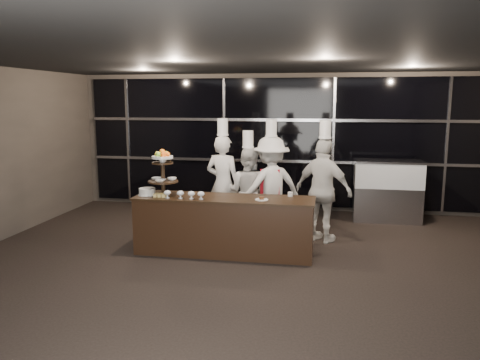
% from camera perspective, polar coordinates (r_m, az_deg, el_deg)
% --- Properties ---
extents(room, '(10.00, 10.00, 10.00)m').
position_cam_1_polar(room, '(5.51, -0.62, -0.00)').
color(room, black).
rests_on(room, ground).
extents(window_wall, '(8.60, 0.10, 2.80)m').
position_cam_1_polar(window_wall, '(10.36, 4.62, 4.58)').
color(window_wall, black).
rests_on(window_wall, ground).
extents(buffet_counter, '(2.84, 0.74, 0.92)m').
position_cam_1_polar(buffet_counter, '(7.47, -1.93, -5.52)').
color(buffet_counter, black).
rests_on(buffet_counter, ground).
extents(display_stand, '(0.48, 0.48, 0.74)m').
position_cam_1_polar(display_stand, '(7.57, -9.40, 1.31)').
color(display_stand, black).
rests_on(display_stand, buffet_counter).
extents(compotes, '(0.65, 0.11, 0.12)m').
position_cam_1_polar(compotes, '(7.28, -6.73, -1.65)').
color(compotes, silver).
rests_on(compotes, buffet_counter).
extents(layer_cake, '(0.30, 0.30, 0.11)m').
position_cam_1_polar(layer_cake, '(7.67, -11.25, -1.40)').
color(layer_cake, white).
rests_on(layer_cake, buffet_counter).
extents(pastry_squares, '(0.20, 0.13, 0.05)m').
position_cam_1_polar(pastry_squares, '(7.48, -9.68, -1.84)').
color(pastry_squares, '#E1C56E').
rests_on(pastry_squares, buffet_counter).
extents(small_plate, '(0.20, 0.20, 0.05)m').
position_cam_1_polar(small_plate, '(7.16, 2.66, -2.33)').
color(small_plate, white).
rests_on(small_plate, buffet_counter).
extents(chef_cup, '(0.08, 0.08, 0.07)m').
position_cam_1_polar(chef_cup, '(7.46, 6.15, -1.73)').
color(chef_cup, white).
rests_on(chef_cup, buffet_counter).
extents(display_case, '(1.34, 0.59, 1.24)m').
position_cam_1_polar(display_case, '(9.87, 17.55, -0.90)').
color(display_case, '#A5A5AA').
rests_on(display_case, ground).
extents(chef_a, '(0.74, 0.57, 2.11)m').
position_cam_1_polar(chef_a, '(8.57, -2.08, -0.37)').
color(chef_a, silver).
rests_on(chef_a, ground).
extents(chef_b, '(0.89, 0.76, 1.90)m').
position_cam_1_polar(chef_b, '(8.42, 0.97, -1.33)').
color(chef_b, silver).
rests_on(chef_b, ground).
extents(chef_c, '(1.34, 1.19, 2.10)m').
position_cam_1_polar(chef_c, '(8.33, 3.76, -0.80)').
color(chef_c, silver).
rests_on(chef_c, ground).
extents(chef_d, '(1.13, 0.90, 2.10)m').
position_cam_1_polar(chef_d, '(8.11, 10.13, -1.18)').
color(chef_d, silver).
rests_on(chef_d, ground).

